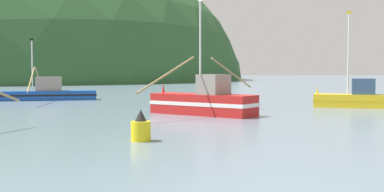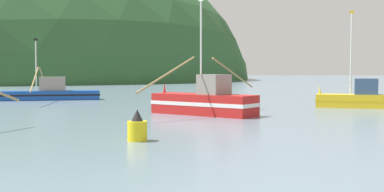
% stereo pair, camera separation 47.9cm
% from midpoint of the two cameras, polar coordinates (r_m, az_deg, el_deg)
% --- Properties ---
extents(hill_mid_right, '(82.12, 65.69, 38.12)m').
position_cam_midpoint_polar(hill_mid_right, '(246.95, -17.98, 2.16)').
color(hill_mid_right, '#47703D').
rests_on(hill_mid_right, ground).
extents(fishing_boat_yellow, '(7.05, 3.41, 7.62)m').
position_cam_midpoint_polar(fishing_boat_yellow, '(40.79, 19.44, -0.26)').
color(fishing_boat_yellow, gold).
rests_on(fishing_boat_yellow, ground).
extents(fishing_boat_blue, '(11.85, 19.50, 6.08)m').
position_cam_midpoint_polar(fishing_boat_blue, '(50.62, -16.86, 0.30)').
color(fishing_boat_blue, '#19479E').
rests_on(fishing_boat_blue, ground).
extents(fishing_boat_red, '(7.45, 10.83, 7.73)m').
position_cam_midpoint_polar(fishing_boat_red, '(32.52, 1.91, -0.63)').
color(fishing_boat_red, red).
rests_on(fishing_boat_red, ground).
extents(channel_buoy, '(0.83, 0.83, 1.33)m').
position_cam_midpoint_polar(channel_buoy, '(20.56, -5.72, -3.75)').
color(channel_buoy, yellow).
rests_on(channel_buoy, ground).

